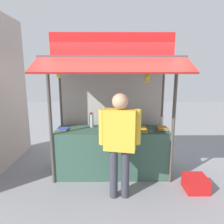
{
  "coord_description": "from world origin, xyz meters",
  "views": [
    {
      "loc": [
        -0.03,
        -3.73,
        2.03
      ],
      "look_at": [
        0.0,
        0.0,
        1.29
      ],
      "focal_mm": 31.69,
      "sensor_mm": 36.0,
      "label": 1
    }
  ],
  "objects_px": {
    "magazine_stack_left": "(112,128)",
    "vendor_person": "(120,137)",
    "magazine_stack_center": "(162,129)",
    "magazine_stack_far_left": "(63,129)",
    "plastic_crate": "(195,183)",
    "banana_bunch_inner_left": "(59,74)",
    "water_bottle_front_right": "(162,121)",
    "banana_bunch_inner_right": "(147,78)",
    "water_bottle_back_right": "(91,120)",
    "magazine_stack_mid_left": "(142,130)",
    "water_bottle_rear_center": "(109,121)"
  },
  "relations": [
    {
      "from": "magazine_stack_left",
      "to": "plastic_crate",
      "type": "relative_size",
      "value": 0.76
    },
    {
      "from": "magazine_stack_mid_left",
      "to": "banana_bunch_inner_left",
      "type": "distance_m",
      "value": 1.81
    },
    {
      "from": "water_bottle_rear_center",
      "to": "banana_bunch_inner_right",
      "type": "distance_m",
      "value": 1.25
    },
    {
      "from": "water_bottle_front_right",
      "to": "banana_bunch_inner_right",
      "type": "bearing_deg",
      "value": -127.34
    },
    {
      "from": "vendor_person",
      "to": "banana_bunch_inner_left",
      "type": "bearing_deg",
      "value": 172.51
    },
    {
      "from": "water_bottle_front_right",
      "to": "vendor_person",
      "type": "distance_m",
      "value": 1.28
    },
    {
      "from": "water_bottle_back_right",
      "to": "banana_bunch_inner_right",
      "type": "xyz_separation_m",
      "value": [
        0.99,
        -0.62,
        0.87
      ]
    },
    {
      "from": "banana_bunch_inner_left",
      "to": "banana_bunch_inner_right",
      "type": "relative_size",
      "value": 0.73
    },
    {
      "from": "magazine_stack_far_left",
      "to": "plastic_crate",
      "type": "relative_size",
      "value": 0.69
    },
    {
      "from": "water_bottle_front_right",
      "to": "banana_bunch_inner_left",
      "type": "relative_size",
      "value": 1.19
    },
    {
      "from": "water_bottle_rear_center",
      "to": "water_bottle_front_right",
      "type": "bearing_deg",
      "value": -2.8
    },
    {
      "from": "water_bottle_rear_center",
      "to": "magazine_stack_center",
      "type": "relative_size",
      "value": 1.04
    },
    {
      "from": "water_bottle_front_right",
      "to": "water_bottle_rear_center",
      "type": "distance_m",
      "value": 1.07
    },
    {
      "from": "water_bottle_back_right",
      "to": "magazine_stack_center",
      "type": "bearing_deg",
      "value": -10.62
    },
    {
      "from": "water_bottle_back_right",
      "to": "magazine_stack_left",
      "type": "bearing_deg",
      "value": -29.43
    },
    {
      "from": "magazine_stack_left",
      "to": "plastic_crate",
      "type": "distance_m",
      "value": 1.77
    },
    {
      "from": "magazine_stack_mid_left",
      "to": "plastic_crate",
      "type": "xyz_separation_m",
      "value": [
        0.89,
        -0.49,
        -0.84
      ]
    },
    {
      "from": "plastic_crate",
      "to": "water_bottle_front_right",
      "type": "bearing_deg",
      "value": 120.98
    },
    {
      "from": "magazine_stack_mid_left",
      "to": "banana_bunch_inner_right",
      "type": "relative_size",
      "value": 1.01
    },
    {
      "from": "magazine_stack_mid_left",
      "to": "magazine_stack_center",
      "type": "xyz_separation_m",
      "value": [
        0.41,
        0.05,
        -0.0
      ]
    },
    {
      "from": "magazine_stack_left",
      "to": "water_bottle_front_right",
      "type": "bearing_deg",
      "value": 10.72
    },
    {
      "from": "magazine_stack_left",
      "to": "vendor_person",
      "type": "height_order",
      "value": "vendor_person"
    },
    {
      "from": "water_bottle_front_right",
      "to": "magazine_stack_left",
      "type": "distance_m",
      "value": 1.02
    },
    {
      "from": "banana_bunch_inner_left",
      "to": "vendor_person",
      "type": "distance_m",
      "value": 1.43
    },
    {
      "from": "banana_bunch_inner_left",
      "to": "banana_bunch_inner_right",
      "type": "bearing_deg",
      "value": -0.15
    },
    {
      "from": "magazine_stack_center",
      "to": "vendor_person",
      "type": "height_order",
      "value": "vendor_person"
    },
    {
      "from": "water_bottle_back_right",
      "to": "magazine_stack_center",
      "type": "relative_size",
      "value": 1.18
    },
    {
      "from": "plastic_crate",
      "to": "magazine_stack_left",
      "type": "bearing_deg",
      "value": 158.95
    },
    {
      "from": "magazine_stack_center",
      "to": "banana_bunch_inner_right",
      "type": "height_order",
      "value": "banana_bunch_inner_right"
    },
    {
      "from": "banana_bunch_inner_right",
      "to": "magazine_stack_left",
      "type": "bearing_deg",
      "value": 146.17
    },
    {
      "from": "water_bottle_front_right",
      "to": "plastic_crate",
      "type": "distance_m",
      "value": 1.27
    },
    {
      "from": "magazine_stack_left",
      "to": "banana_bunch_inner_left",
      "type": "xyz_separation_m",
      "value": [
        -0.89,
        -0.38,
        1.04
      ]
    },
    {
      "from": "magazine_stack_left",
      "to": "banana_bunch_inner_left",
      "type": "bearing_deg",
      "value": -157.03
    },
    {
      "from": "water_bottle_back_right",
      "to": "plastic_crate",
      "type": "bearing_deg",
      "value": -23.05
    },
    {
      "from": "vendor_person",
      "to": "water_bottle_rear_center",
      "type": "bearing_deg",
      "value": 112.33
    },
    {
      "from": "magazine_stack_mid_left",
      "to": "vendor_person",
      "type": "height_order",
      "value": "vendor_person"
    },
    {
      "from": "water_bottle_back_right",
      "to": "banana_bunch_inner_right",
      "type": "relative_size",
      "value": 0.98
    },
    {
      "from": "magazine_stack_center",
      "to": "plastic_crate",
      "type": "bearing_deg",
      "value": -48.08
    },
    {
      "from": "magazine_stack_left",
      "to": "magazine_stack_center",
      "type": "bearing_deg",
      "value": -1.24
    },
    {
      "from": "water_bottle_front_right",
      "to": "plastic_crate",
      "type": "xyz_separation_m",
      "value": [
        0.45,
        -0.75,
        -0.93
      ]
    },
    {
      "from": "banana_bunch_inner_left",
      "to": "vendor_person",
      "type": "relative_size",
      "value": 0.13
    },
    {
      "from": "magazine_stack_left",
      "to": "vendor_person",
      "type": "xyz_separation_m",
      "value": [
        0.11,
        -0.73,
        0.07
      ]
    },
    {
      "from": "magazine_stack_mid_left",
      "to": "magazine_stack_far_left",
      "type": "distance_m",
      "value": 1.52
    },
    {
      "from": "water_bottle_back_right",
      "to": "magazine_stack_center",
      "type": "distance_m",
      "value": 1.42
    },
    {
      "from": "water_bottle_rear_center",
      "to": "magazine_stack_left",
      "type": "bearing_deg",
      "value": -73.96
    },
    {
      "from": "magazine_stack_center",
      "to": "vendor_person",
      "type": "bearing_deg",
      "value": -140.59
    },
    {
      "from": "water_bottle_back_right",
      "to": "plastic_crate",
      "type": "distance_m",
      "value": 2.24
    },
    {
      "from": "magazine_stack_mid_left",
      "to": "water_bottle_front_right",
      "type": "bearing_deg",
      "value": 30.53
    },
    {
      "from": "water_bottle_front_right",
      "to": "magazine_stack_left",
      "type": "relative_size",
      "value": 0.93
    },
    {
      "from": "magazine_stack_mid_left",
      "to": "magazine_stack_left",
      "type": "bearing_deg",
      "value": 172.74
    }
  ]
}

